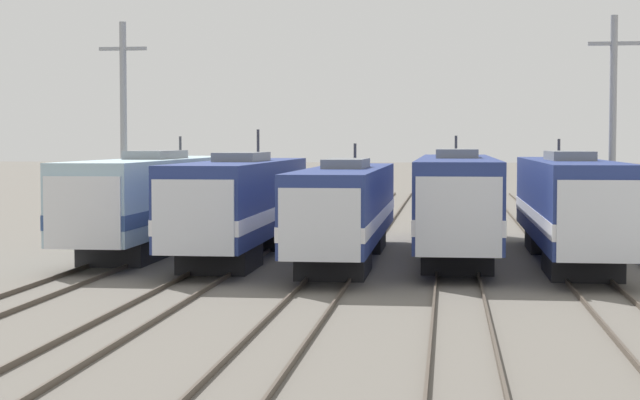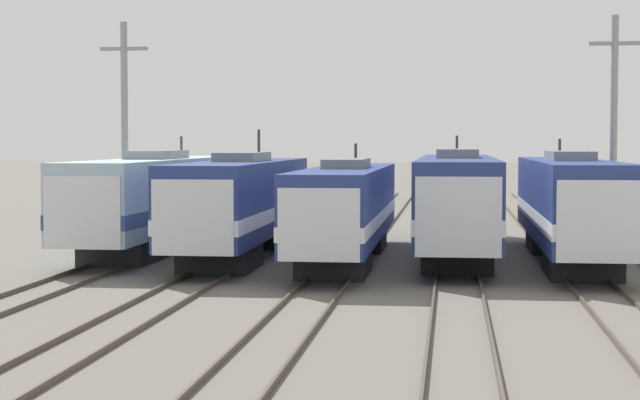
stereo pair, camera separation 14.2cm
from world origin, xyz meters
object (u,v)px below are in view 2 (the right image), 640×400
Objects in this scene: locomotive_center_left at (240,204)px; catenary_tower_right at (614,128)px; locomotive_center at (345,209)px; locomotive_far_right at (570,206)px; locomotive_far_left at (154,199)px; locomotive_center_right at (457,201)px; catenary_tower_left at (125,129)px.

locomotive_center_left is 16.31m from catenary_tower_right.
locomotive_far_right is (8.46, 0.62, 0.14)m from locomotive_center.
locomotive_center is at bearing -22.01° from locomotive_far_left.
locomotive_far_right is 6.73m from catenary_tower_right.
locomotive_center is 12.85m from catenary_tower_right.
catenary_tower_right reaches higher than locomotive_center.
locomotive_center_right is 1.99× the size of catenary_tower_right.
locomotive_far_left is at bearing 157.99° from locomotive_center.
locomotive_far_right reaches higher than locomotive_center.
locomotive_center_left is at bearing 179.84° from locomotive_far_right.
catenary_tower_left is 1.00× the size of catenary_tower_right.
catenary_tower_left is (-2.13, 2.75, 3.01)m from locomotive_far_left.
locomotive_center_left is 12.69m from locomotive_far_right.
locomotive_center is 8.48m from locomotive_far_right.
catenary_tower_left is (-14.82, 3.30, 2.97)m from locomotive_center_right.
catenary_tower_left reaches higher than locomotive_center_right.
catenary_tower_right is (2.36, 5.55, 3.00)m from locomotive_far_right.
catenary_tower_left is (-10.59, 6.17, 3.14)m from locomotive_center.
locomotive_far_left reaches higher than locomotive_center.
locomotive_center_right is at bearing 152.00° from locomotive_far_right.
locomotive_center_right reaches higher than locomotive_far_left.
locomotive_far_left is 1.08× the size of locomotive_center.
locomotive_center_left is 8.94m from catenary_tower_left.
locomotive_far_right is at bearing -9.40° from locomotive_far_left.
catenary_tower_left is at bearing 167.45° from locomotive_center_right.
locomotive_center is (8.46, -3.42, -0.13)m from locomotive_far_left.
locomotive_center is at bearing -150.32° from catenary_tower_right.
locomotive_far_left is 12.70m from locomotive_center_right.
locomotive_far_right is at bearing 4.19° from locomotive_center.
locomotive_center is 1.75× the size of catenary_tower_left.
locomotive_center is 5.11m from locomotive_center_right.
locomotive_far_right is at bearing -16.24° from catenary_tower_left.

